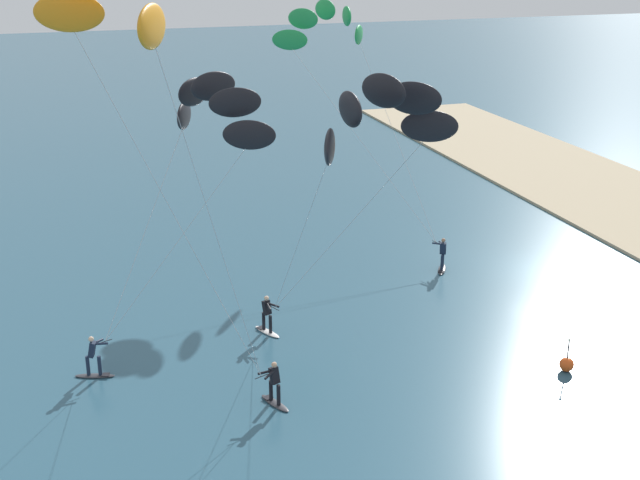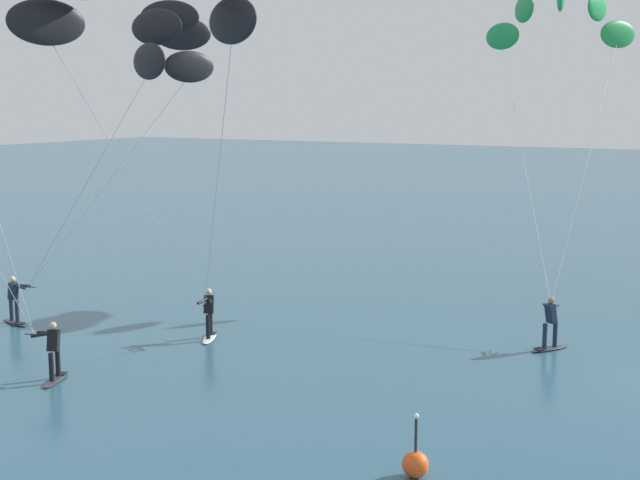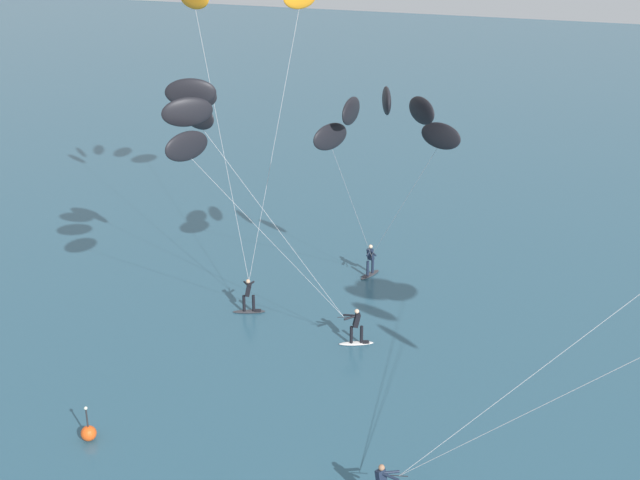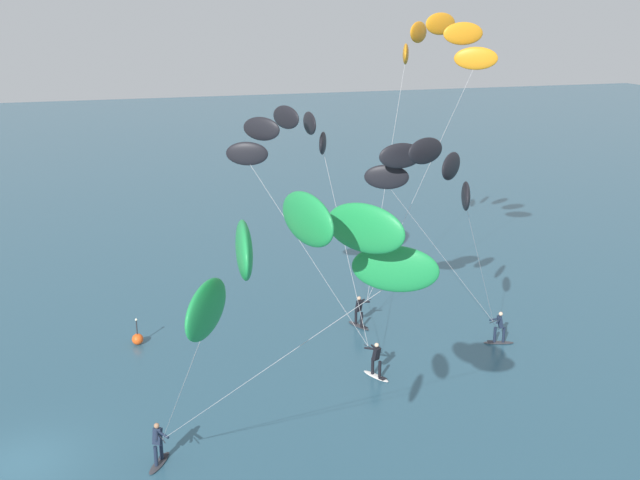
# 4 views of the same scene
# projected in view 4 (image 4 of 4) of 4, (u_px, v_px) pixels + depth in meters

# --- Properties ---
(ground_plane) EXTENTS (240.00, 240.00, 0.00)m
(ground_plane) POSITION_uv_depth(u_px,v_px,m) (23.00, 463.00, 27.73)
(ground_plane) COLOR #2D566B
(kitesurfer_nearshore) EXTENTS (12.66, 6.40, 12.35)m
(kitesurfer_nearshore) POSITION_uv_depth(u_px,v_px,m) (298.00, 267.00, 16.09)
(kitesurfer_nearshore) COLOR #333338
(kitesurfer_nearshore) RESTS_ON ground
(kitesurfer_mid_water) EXTENTS (8.61, 6.05, 11.56)m
(kitesurfer_mid_water) POSITION_uv_depth(u_px,v_px,m) (289.00, 141.00, 35.94)
(kitesurfer_mid_water) COLOR white
(kitesurfer_mid_water) RESTS_ON ground
(kitesurfer_far_out) EXTENTS (5.71, 7.98, 10.87)m
(kitesurfer_far_out) POSITION_uv_depth(u_px,v_px,m) (428.00, 176.00, 31.60)
(kitesurfer_far_out) COLOR #333338
(kitesurfer_far_out) RESTS_ON ground
(kitesurfer_downwind) EXTENTS (6.16, 7.20, 15.75)m
(kitesurfer_downwind) POSITION_uv_depth(u_px,v_px,m) (437.00, 50.00, 38.55)
(kitesurfer_downwind) COLOR #333338
(kitesurfer_downwind) RESTS_ON ground
(marker_buoy) EXTENTS (0.56, 0.56, 1.38)m
(marker_buoy) POSITION_uv_depth(u_px,v_px,m) (138.00, 339.00, 37.45)
(marker_buoy) COLOR #EA5119
(marker_buoy) RESTS_ON ground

